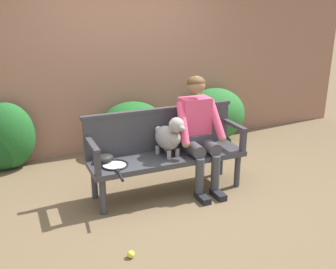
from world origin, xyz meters
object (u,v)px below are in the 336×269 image
Objects in this scene: garden_bench at (168,160)px; dog_on_bench at (170,136)px; baseball_glove at (104,158)px; tennis_racket at (115,166)px; person_seated at (198,129)px; tennis_ball at (131,254)px.

dog_on_bench reaches higher than garden_bench.
tennis_racket is at bearing -78.73° from baseball_glove.
person_seated reaches higher than baseball_glove.
garden_bench is at bearing -21.31° from baseball_glove.
tennis_ball is at bearing -139.20° from person_seated.
tennis_racket is 0.19m from baseball_glove.
baseball_glove reaches higher than tennis_ball.
baseball_glove is 1.20m from tennis_ball.
tennis_racket is (-0.65, -0.06, -0.23)m from dog_on_bench.
baseball_glove is at bearing 86.34° from tennis_ball.
tennis_racket reaches higher than garden_bench.
person_seated reaches higher than tennis_racket.
tennis_ball is (-0.80, -0.99, -0.66)m from dog_on_bench.
baseball_glove reaches higher than garden_bench.
person_seated is at bearing 40.80° from tennis_ball.
dog_on_bench reaches higher than baseball_glove.
person_seated is (0.37, -0.01, 0.33)m from garden_bench.
tennis_ball is (-0.07, -1.10, -0.47)m from baseball_glove.
garden_bench is 1.33m from tennis_ball.
tennis_ball is (-0.15, -0.94, -0.43)m from tennis_racket.
garden_bench is 0.65m from tennis_racket.
garden_bench is 3.13× the size of tennis_racket.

